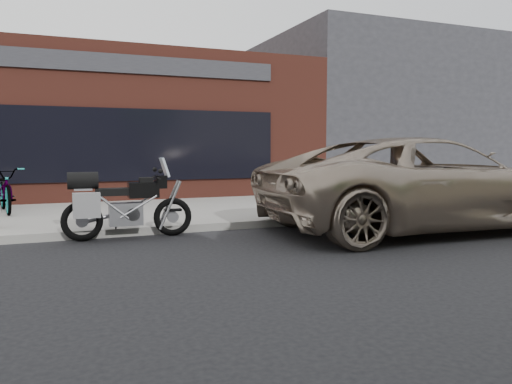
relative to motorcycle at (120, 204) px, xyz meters
name	(u,v)px	position (x,y,z in m)	size (l,w,h in m)	color
ground	(339,279)	(2.15, -3.80, -0.62)	(120.00, 120.00, 0.00)	black
near_sidewalk	(192,209)	(2.15, 3.20, -0.55)	(44.00, 6.00, 0.15)	gray
storefront	(89,130)	(0.15, 10.18, 1.63)	(14.00, 10.07, 4.50)	maroon
neighbour_building	(367,117)	(12.15, 10.20, 2.38)	(10.00, 10.00, 6.00)	#29292E
motorcycle	(120,204)	(0.00, 0.00, 0.00)	(2.28, 0.74, 1.44)	black
minivan	(424,184)	(5.65, -1.20, 0.28)	(3.01, 6.52, 1.81)	tan
bicycle_front	(6,190)	(-2.09, 3.59, 0.04)	(0.68, 1.96, 1.03)	gray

